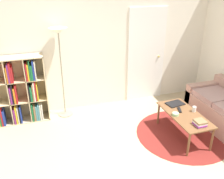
# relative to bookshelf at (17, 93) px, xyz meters

# --- Properties ---
(wall_back) EXTENTS (7.68, 0.11, 2.60)m
(wall_back) POSITION_rel_bookshelf_xyz_m (1.79, 0.21, 0.69)
(wall_back) COLOR silver
(wall_back) RESTS_ON ground_plane
(rug) EXTENTS (1.66, 1.66, 0.01)m
(rug) POSITION_rel_bookshelf_xyz_m (2.76, -1.38, -0.60)
(rug) COLOR maroon
(rug) RESTS_ON ground_plane
(bookshelf) EXTENTS (1.02, 0.34, 1.29)m
(bookshelf) POSITION_rel_bookshelf_xyz_m (0.00, 0.00, 0.00)
(bookshelf) COLOR beige
(bookshelf) RESTS_ON ground_plane
(floor_lamp) EXTENTS (0.34, 0.34, 1.75)m
(floor_lamp) POSITION_rel_bookshelf_xyz_m (0.85, -0.02, 0.89)
(floor_lamp) COLOR gray
(floor_lamp) RESTS_ON ground_plane
(coffee_table) EXTENTS (0.51, 1.08, 0.45)m
(coffee_table) POSITION_rel_bookshelf_xyz_m (2.70, -1.42, -0.20)
(coffee_table) COLOR brown
(coffee_table) RESTS_ON ground_plane
(laptop) EXTENTS (0.34, 0.25, 0.02)m
(laptop) POSITION_rel_bookshelf_xyz_m (2.73, -1.06, -0.14)
(laptop) COLOR black
(laptop) RESTS_ON coffee_table
(bowl) EXTENTS (0.11, 0.11, 0.05)m
(bowl) POSITION_rel_bookshelf_xyz_m (2.53, -1.41, -0.13)
(bowl) COLOR #9ED193
(bowl) RESTS_ON coffee_table
(book_stack_on_table) EXTENTS (0.18, 0.18, 0.08)m
(book_stack_on_table) POSITION_rel_bookshelf_xyz_m (2.73, -1.80, -0.11)
(book_stack_on_table) COLOR silver
(book_stack_on_table) RESTS_ON coffee_table
(cup) EXTENTS (0.06, 0.06, 0.09)m
(cup) POSITION_rel_bookshelf_xyz_m (2.90, -1.40, -0.10)
(cup) COLOR white
(cup) RESTS_ON coffee_table
(remote) EXTENTS (0.11, 0.18, 0.02)m
(remote) POSITION_rel_bookshelf_xyz_m (2.69, -1.29, -0.14)
(remote) COLOR black
(remote) RESTS_ON coffee_table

